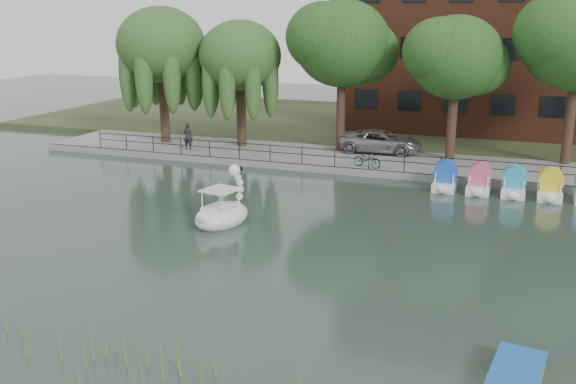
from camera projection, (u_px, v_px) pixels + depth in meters
The scene contains 17 objects.
ground_plane at pixel (241, 248), 25.04m from camera, with size 120.00×120.00×0.00m, color #3A4D48.
promenade at pixel (347, 160), 39.48m from camera, with size 40.00×6.00×0.40m, color gray.
kerb at pixel (334, 170), 36.81m from camera, with size 40.00×0.25×0.40m, color gray.
land_strip at pixel (391, 125), 52.16m from camera, with size 60.00×22.00×0.36m, color #47512D.
railing at pixel (335, 153), 36.73m from camera, with size 32.00×0.05×1.00m.
apartment_building at pixel (490, 7), 47.38m from camera, with size 20.00×10.07×18.00m.
willow_left at pixel (161, 45), 42.43m from camera, with size 5.88×5.88×9.01m.
willow_mid at pixel (240, 56), 41.24m from camera, with size 5.32×5.32×8.15m.
broadleaf_center at pixel (342, 44), 39.79m from camera, with size 6.00×6.00×9.25m.
broadleaf_right at pixel (456, 58), 37.21m from camera, with size 5.40×5.40×8.32m.
minivan at pixel (381, 140), 40.40m from camera, with size 5.85×2.69×1.63m, color gray.
bicycle at pixel (367, 159), 36.53m from camera, with size 1.72×0.60×1.00m, color gray.
pedestrian at pixel (188, 134), 41.24m from camera, with size 0.71×0.48×1.98m, color black.
swan_boat at pixel (223, 211), 27.94m from camera, with size 2.42×3.24×2.47m.
pedal_boat_row at pixel (514, 184), 32.23m from camera, with size 7.95×1.70×1.40m.
yellow_rowboat at pixel (516, 374), 15.85m from camera, with size 1.48×2.44×0.42m.
reed_bank at pixel (157, 364), 15.61m from camera, with size 24.00×2.40×1.20m.
Camera 1 is at (9.77, -21.50, 8.80)m, focal length 40.00 mm.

